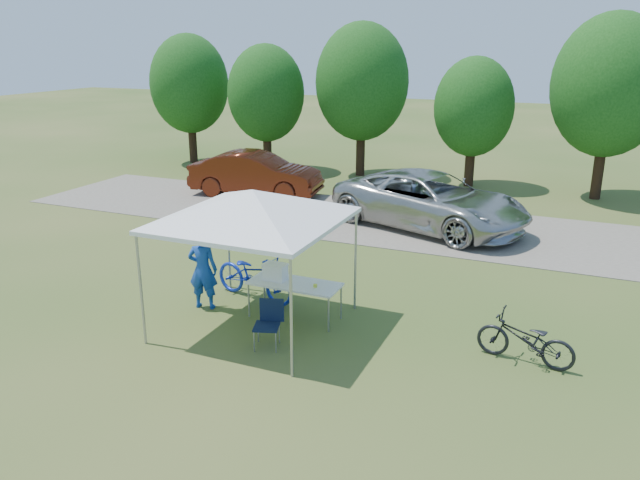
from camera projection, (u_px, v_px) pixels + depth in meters
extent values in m
plane|color=#2D5119|center=(257.00, 325.00, 12.26)|extent=(100.00, 100.00, 0.00)
cube|color=gray|center=(382.00, 221.00, 19.25)|extent=(24.00, 5.00, 0.02)
cylinder|color=#A5A5AA|center=(141.00, 291.00, 11.20)|extent=(0.05, 0.05, 2.10)
cylinder|color=#A5A5AA|center=(291.00, 319.00, 10.06)|extent=(0.05, 0.05, 2.10)
cylinder|color=#A5A5AA|center=(229.00, 243.00, 13.82)|extent=(0.05, 0.05, 2.10)
cylinder|color=#A5A5AA|center=(355.00, 261.00, 12.69)|extent=(0.05, 0.05, 2.10)
cube|color=white|center=(253.00, 220.00, 11.61)|extent=(3.15, 3.15, 0.08)
pyramid|color=white|center=(252.00, 189.00, 11.43)|extent=(4.53, 4.53, 0.55)
cylinder|color=#382314|center=(193.00, 142.00, 28.37)|extent=(0.36, 0.36, 1.89)
ellipsoid|color=#144711|center=(189.00, 84.00, 27.58)|extent=(3.46, 3.46, 4.32)
cylinder|color=#382314|center=(267.00, 150.00, 26.62)|extent=(0.36, 0.36, 1.75)
ellipsoid|color=#144711|center=(266.00, 93.00, 25.89)|extent=(3.20, 3.20, 4.00)
cylinder|color=#382314|center=(360.00, 151.00, 25.59)|extent=(0.36, 0.36, 2.03)
ellipsoid|color=#144711|center=(362.00, 82.00, 24.75)|extent=(3.71, 3.71, 4.64)
cylinder|color=#382314|center=(470.00, 165.00, 23.78)|extent=(0.36, 0.36, 1.61)
ellipsoid|color=#144711|center=(474.00, 107.00, 23.11)|extent=(2.94, 2.94, 3.68)
cylinder|color=#382314|center=(598.00, 169.00, 21.74)|extent=(0.36, 0.36, 2.10)
ellipsoid|color=#144711|center=(610.00, 85.00, 20.87)|extent=(3.84, 3.84, 4.80)
cube|color=white|center=(295.00, 284.00, 12.36)|extent=(1.84, 0.77, 0.04)
cylinder|color=#A5A5AA|center=(249.00, 300.00, 12.52)|extent=(0.04, 0.04, 0.72)
cylinder|color=#A5A5AA|center=(329.00, 315.00, 11.87)|extent=(0.04, 0.04, 0.72)
cylinder|color=#A5A5AA|center=(264.00, 289.00, 13.09)|extent=(0.04, 0.04, 0.72)
cylinder|color=#A5A5AA|center=(341.00, 302.00, 12.44)|extent=(0.04, 0.04, 0.72)
cube|color=#0E1932|center=(267.00, 326.00, 11.24)|extent=(0.56, 0.56, 0.04)
cube|color=#0E1932|center=(272.00, 310.00, 11.36)|extent=(0.43, 0.17, 0.44)
cylinder|color=#A5A5AA|center=(252.00, 340.00, 11.21)|extent=(0.02, 0.02, 0.39)
cylinder|color=#A5A5AA|center=(271.00, 344.00, 11.06)|extent=(0.02, 0.02, 0.39)
cylinder|color=#A5A5AA|center=(262.00, 331.00, 11.56)|extent=(0.02, 0.02, 0.39)
cylinder|color=#A5A5AA|center=(281.00, 335.00, 11.41)|extent=(0.02, 0.02, 0.39)
cube|color=white|center=(275.00, 273.00, 12.47)|extent=(0.44, 0.30, 0.30)
cube|color=white|center=(275.00, 265.00, 12.42)|extent=(0.46, 0.31, 0.04)
cylinder|color=#D1E335|center=(315.00, 286.00, 12.13)|extent=(0.08, 0.08, 0.06)
imported|color=#133EA2|center=(203.00, 269.00, 12.82)|extent=(0.69, 0.53, 1.69)
imported|color=#152EB9|center=(255.00, 275.00, 13.36)|extent=(2.14, 1.11, 1.07)
imported|color=black|center=(525.00, 340.00, 10.70)|extent=(1.74, 0.81, 0.88)
imported|color=#B3B5B0|center=(430.00, 201.00, 18.36)|extent=(6.45, 4.48, 1.63)
imported|color=#4F1B0D|center=(256.00, 174.00, 22.28)|extent=(4.85, 2.24, 1.54)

